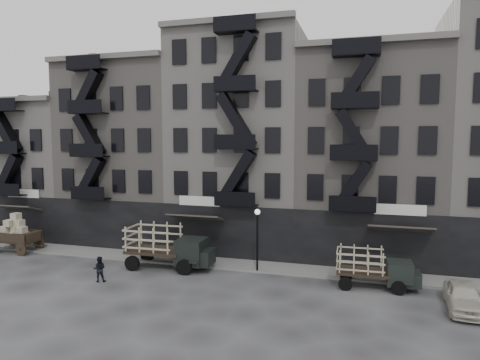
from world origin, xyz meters
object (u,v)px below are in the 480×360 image
(wagon, at_px, (15,230))
(pedestrian_mid, at_px, (99,269))
(stake_truck_east, at_px, (375,266))
(stake_truck_west, at_px, (167,244))
(car_east, at_px, (463,297))

(wagon, relative_size, pedestrian_mid, 2.28)
(wagon, xyz_separation_m, stake_truck_east, (27.07, -0.74, -0.38))
(wagon, height_order, stake_truck_west, wagon)
(stake_truck_west, distance_m, car_east, 18.18)
(stake_truck_east, distance_m, pedestrian_mid, 16.87)
(wagon, bearing_deg, pedestrian_mid, -20.11)
(stake_truck_west, height_order, stake_truck_east, stake_truck_west)
(stake_truck_west, bearing_deg, stake_truck_east, -2.81)
(stake_truck_west, height_order, pedestrian_mid, stake_truck_west)
(wagon, bearing_deg, stake_truck_east, 0.76)
(stake_truck_west, relative_size, car_east, 1.43)
(wagon, height_order, stake_truck_east, wagon)
(stake_truck_west, bearing_deg, pedestrian_mid, -129.14)
(car_east, bearing_deg, pedestrian_mid, -173.45)
(pedestrian_mid, bearing_deg, stake_truck_east, 169.88)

